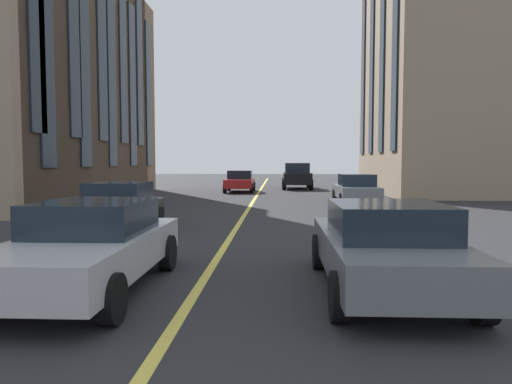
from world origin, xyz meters
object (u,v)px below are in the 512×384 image
at_px(car_silver_parked_a, 90,245).
at_px(car_grey_near, 356,189).
at_px(car_black_parked_b, 297,176).
at_px(car_grey_mid, 385,246).
at_px(car_red_oncoming, 240,181).
at_px(car_black_trailing, 117,208).

height_order(car_silver_parked_a, car_grey_near, car_grey_near).
xyz_separation_m(car_black_parked_b, car_grey_mid, (-27.34, -0.26, -0.27)).
relative_size(car_red_oncoming, car_grey_mid, 0.89).
relative_size(car_silver_parked_a, car_grey_mid, 1.00).
bearing_deg(car_grey_near, car_silver_parked_a, 156.74).
bearing_deg(car_black_trailing, car_black_parked_b, -15.17).
distance_m(car_black_trailing, car_grey_mid, 8.40).
relative_size(car_black_parked_b, car_grey_near, 1.21).
xyz_separation_m(car_black_trailing, car_grey_near, (9.31, -8.14, 0.00)).
bearing_deg(car_silver_parked_a, car_black_trailing, 15.27).
distance_m(car_black_parked_b, car_grey_near, 12.48).
bearing_deg(car_grey_mid, car_silver_parked_a, 91.68).
height_order(car_silver_parked_a, car_grey_mid, same).
bearing_deg(car_black_parked_b, car_grey_near, -169.41).
xyz_separation_m(car_red_oncoming, car_grey_mid, (-23.57, -4.13, 0.00)).
distance_m(car_red_oncoming, car_silver_parked_a, 23.71).
distance_m(car_silver_parked_a, car_grey_near, 16.55).
relative_size(car_black_parked_b, car_grey_mid, 1.07).
bearing_deg(car_grey_near, car_black_parked_b, 10.59).
xyz_separation_m(car_red_oncoming, car_grey_near, (-8.50, -6.16, 0.00)).
relative_size(car_red_oncoming, car_silver_parked_a, 0.89).
height_order(car_red_oncoming, car_black_trailing, same).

